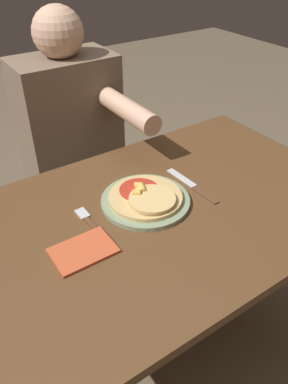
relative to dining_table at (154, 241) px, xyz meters
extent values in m
plane|color=brown|center=(0.00, 0.00, -0.61)|extent=(8.00, 8.00, 0.00)
cube|color=brown|center=(0.00, 0.00, 0.10)|extent=(1.22, 0.73, 0.03)
cylinder|color=brown|center=(0.55, 0.30, -0.26)|extent=(0.06, 0.06, 0.69)
cylinder|color=gray|center=(0.00, 0.05, 0.12)|extent=(0.26, 0.26, 0.01)
cylinder|color=tan|center=(0.00, 0.05, 0.13)|extent=(0.21, 0.21, 0.01)
cylinder|color=#B22D1E|center=(0.00, 0.08, 0.14)|extent=(0.12, 0.12, 0.00)
cylinder|color=#DDB771|center=(0.00, 0.01, 0.15)|extent=(0.13, 0.13, 0.01)
cylinder|color=gold|center=(0.00, 0.06, 0.15)|extent=(0.03, 0.03, 0.02)
cylinder|color=gold|center=(0.00, 0.08, 0.15)|extent=(0.03, 0.03, 0.02)
cylinder|color=gold|center=(-0.03, 0.06, 0.15)|extent=(0.03, 0.03, 0.02)
cube|color=brown|center=(-0.17, 0.01, 0.12)|extent=(0.02, 0.13, 0.00)
cube|color=silver|center=(-0.17, 0.10, 0.12)|extent=(0.03, 0.05, 0.00)
cube|color=brown|center=(0.16, -0.02, 0.12)|extent=(0.02, 0.10, 0.00)
cube|color=silver|center=(0.16, 0.09, 0.12)|extent=(0.03, 0.12, 0.00)
cube|color=#C6512D|center=(-0.24, -0.03, 0.12)|extent=(0.15, 0.11, 0.01)
cylinder|color=#2D2D38|center=(-0.06, 0.62, -0.36)|extent=(0.11, 0.11, 0.51)
cylinder|color=#2D2D38|center=(0.11, 0.62, -0.36)|extent=(0.11, 0.11, 0.51)
cube|color=#75604C|center=(0.03, 0.62, 0.14)|extent=(0.37, 0.22, 0.49)
sphere|color=tan|center=(0.03, 0.62, 0.47)|extent=(0.18, 0.18, 0.18)
cylinder|color=tan|center=(0.14, 0.36, 0.25)|extent=(0.07, 0.30, 0.07)
camera|label=1|loc=(-0.48, -0.66, 0.78)|focal=35.00mm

